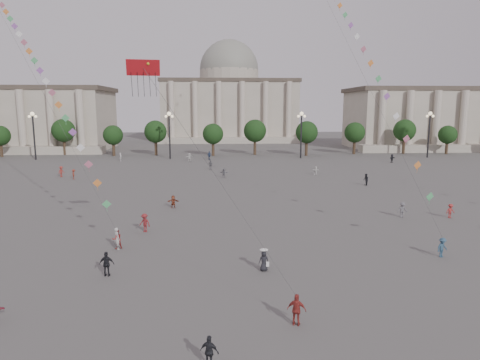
{
  "coord_description": "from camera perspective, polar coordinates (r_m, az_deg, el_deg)",
  "views": [
    {
      "loc": [
        -3.86,
        -27.53,
        11.46
      ],
      "look_at": [
        -1.91,
        12.0,
        4.78
      ],
      "focal_mm": 32.0,
      "sensor_mm": 36.0,
      "label": 1
    }
  ],
  "objects": [
    {
      "name": "ground",
      "position": [
        30.06,
        4.9,
        -12.86
      ],
      "size": [
        360.0,
        360.0,
        0.0
      ],
      "primitive_type": "plane",
      "color": "#4E4C49",
      "rests_on": "ground"
    },
    {
      "name": "person_crowd_0",
      "position": [
        96.13,
        -4.13,
        3.29
      ],
      "size": [
        1.2,
        1.07,
        1.95
      ],
      "primitive_type": "imported",
      "rotation": [
        0.0,
        0.0,
        0.65
      ],
      "color": "navy",
      "rests_on": "ground"
    },
    {
      "name": "person_crowd_21",
      "position": [
        50.15,
        -8.9,
        -2.88
      ],
      "size": [
        1.4,
        0.5,
        1.48
      ],
      "primitive_type": "imported",
      "rotation": [
        0.0,
        0.0,
        0.05
      ],
      "color": "brown",
      "rests_on": "ground"
    },
    {
      "name": "person_crowd_12",
      "position": [
        71.18,
        -2.16,
        0.93
      ],
      "size": [
        1.49,
        0.76,
        1.54
      ],
      "primitive_type": "imported",
      "rotation": [
        0.0,
        0.0,
        2.92
      ],
      "color": "slate",
      "rests_on": "ground"
    },
    {
      "name": "person_crowd_17",
      "position": [
        74.59,
        -21.28,
        0.72
      ],
      "size": [
        0.88,
        1.19,
        1.64
      ],
      "primitive_type": "imported",
      "rotation": [
        0.0,
        0.0,
        1.85
      ],
      "color": "maroon",
      "rests_on": "ground"
    },
    {
      "name": "person_crowd_16",
      "position": [
        80.8,
        -3.96,
        2.04
      ],
      "size": [
        1.13,
        0.76,
        1.78
      ],
      "primitive_type": "imported",
      "rotation": [
        0.0,
        0.0,
        5.94
      ],
      "color": "slate",
      "rests_on": "ground"
    },
    {
      "name": "person_crowd_19",
      "position": [
        66.63,
        16.44,
        0.06
      ],
      "size": [
        0.7,
        0.89,
        1.78
      ],
      "primitive_type": "imported",
      "rotation": [
        0.0,
        0.0,
        4.68
      ],
      "color": "black",
      "rests_on": "ground"
    },
    {
      "name": "tourist_0",
      "position": [
        23.91,
        7.57,
        -16.78
      ],
      "size": [
        1.11,
        0.74,
        1.74
      ],
      "primitive_type": "imported",
      "rotation": [
        0.0,
        0.0,
        2.81
      ],
      "color": "maroon",
      "rests_on": "ground"
    },
    {
      "name": "person_crowd_13",
      "position": [
        36.72,
        -16.06,
        -7.5
      ],
      "size": [
        0.73,
        0.8,
        1.83
      ],
      "primitive_type": "imported",
      "rotation": [
        0.0,
        0.0,
        2.15
      ],
      "color": "#B2B2AE",
      "rests_on": "ground"
    },
    {
      "name": "person_crowd_6",
      "position": [
        48.49,
        20.82,
        -3.73
      ],
      "size": [
        1.07,
        0.63,
        1.64
      ],
      "primitive_type": "imported",
      "rotation": [
        0.0,
        0.0,
        0.02
      ],
      "color": "#5C5C60",
      "rests_on": "ground"
    },
    {
      "name": "person_crowd_8",
      "position": [
        50.27,
        26.25,
        -3.72
      ],
      "size": [
        1.06,
        0.72,
        1.51
      ],
      "primitive_type": "imported",
      "rotation": [
        0.0,
        0.0,
        0.17
      ],
      "color": "maroon",
      "rests_on": "ground"
    },
    {
      "name": "lamp_post_mid_east",
      "position": [
        99.42,
        8.18,
        7.11
      ],
      "size": [
        2.0,
        0.9,
        10.65
      ],
      "color": "#262628",
      "rests_on": "ground"
    },
    {
      "name": "lamp_post_far_west",
      "position": [
        105.93,
        -25.85,
        6.4
      ],
      "size": [
        2.0,
        0.9,
        10.65
      ],
      "color": "#262628",
      "rests_on": "ground"
    },
    {
      "name": "kite_flyer_1",
      "position": [
        37.02,
        25.36,
        -8.14
      ],
      "size": [
        1.15,
        0.95,
        1.56
      ],
      "primitive_type": "imported",
      "rotation": [
        0.0,
        0.0,
        0.43
      ],
      "color": "#2D4C65",
      "rests_on": "ground"
    },
    {
      "name": "person_crowd_4",
      "position": [
        93.67,
        -6.77,
        3.05
      ],
      "size": [
        1.76,
        1.25,
        1.83
      ],
      "primitive_type": "imported",
      "rotation": [
        0.0,
        0.0,
        3.61
      ],
      "color": "white",
      "rests_on": "ground"
    },
    {
      "name": "tree_row",
      "position": [
        105.77,
        -0.73,
        6.29
      ],
      "size": [
        137.12,
        5.12,
        8.0
      ],
      "color": "#35231A",
      "rests_on": "ground"
    },
    {
      "name": "dragon_kite",
      "position": [
        29.96,
        -12.57,
        12.92
      ],
      "size": [
        5.67,
        4.7,
        17.64
      ],
      "color": "#B01219",
      "rests_on": "ground"
    },
    {
      "name": "tourist_4",
      "position": [
        31.31,
        -17.34,
        -10.64
      ],
      "size": [
        1.03,
        0.45,
        1.74
      ],
      "primitive_type": "imported",
      "rotation": [
        0.0,
        0.0,
        3.12
      ],
      "color": "black",
      "rests_on": "ground"
    },
    {
      "name": "kite_train_west",
      "position": [
        59.62,
        -27.56,
        16.77
      ],
      "size": [
        29.38,
        37.05,
        58.74
      ],
      "color": "#3F3F3F",
      "rests_on": "ground"
    },
    {
      "name": "kite_flyer_0",
      "position": [
        36.88,
        -16.08,
        -7.57
      ],
      "size": [
        1.0,
        0.94,
        1.64
      ],
      "primitive_type": "imported",
      "rotation": [
        0.0,
        0.0,
        3.67
      ],
      "color": "maroon",
      "rests_on": "ground"
    },
    {
      "name": "person_crowd_10",
      "position": [
        97.34,
        -15.63,
        2.99
      ],
      "size": [
        0.44,
        0.67,
        1.8
      ],
      "primitive_type": "imported",
      "rotation": [
        0.0,
        0.0,
        1.59
      ],
      "color": "silver",
      "rests_on": "ground"
    },
    {
      "name": "person_crowd_2",
      "position": [
        77.73,
        -22.72,
        1.04
      ],
      "size": [
        1.15,
        1.37,
        1.84
      ],
      "primitive_type": "imported",
      "rotation": [
        0.0,
        0.0,
        1.09
      ],
      "color": "#9C312A",
      "rests_on": "ground"
    },
    {
      "name": "person_crowd_9",
      "position": [
        96.36,
        19.61,
        2.73
      ],
      "size": [
        1.69,
        1.38,
        1.81
      ],
      "primitive_type": "imported",
      "rotation": [
        0.0,
        0.0,
        0.59
      ],
      "color": "black",
      "rests_on": "ground"
    },
    {
      "name": "tourist_1",
      "position": [
        20.54,
        -4.09,
        -21.85
      ],
      "size": [
        0.95,
        0.68,
        1.5
      ],
      "primitive_type": "imported",
      "rotation": [
        0.0,
        0.0,
        2.75
      ],
      "color": "black",
      "rests_on": "ground"
    },
    {
      "name": "lamp_post_mid_west",
      "position": [
        98.25,
        -9.4,
        7.05
      ],
      "size": [
        2.0,
        0.9,
        10.65
      ],
      "color": "#262628",
      "rests_on": "ground"
    },
    {
      "name": "hat_person",
      "position": [
        30.9,
        3.2,
        -10.6
      ],
      "size": [
        0.78,
        0.6,
        1.69
      ],
      "color": "black",
      "rests_on": "ground"
    },
    {
      "name": "lamp_post_far_east",
      "position": [
        109.16,
        23.94,
        6.6
      ],
      "size": [
        2.0,
        0.9,
        10.65
      ],
      "color": "#262628",
      "rests_on": "ground"
    },
    {
      "name": "person_crowd_7",
      "position": [
        75.02,
        10.05,
        1.23
      ],
      "size": [
        1.42,
        0.48,
        1.52
      ],
      "primitive_type": "imported",
      "rotation": [
        0.0,
        0.0,
        3.12
      ],
      "color": "white",
      "rests_on": "ground"
    },
    {
      "name": "person_crowd_20",
      "position": [
        41.05,
        -12.59,
        -5.59
      ],
      "size": [
        1.31,
        1.1,
        1.76
      ],
      "primitive_type": "imported",
      "rotation": [
        0.0,
        0.0,
        5.82
      ],
      "color": "maroon",
      "rests_on": "ground"
    },
    {
      "name": "hall_central",
      "position": [
        156.82,
        -1.44,
        10.58
      ],
      "size": [
        48.3,
        34.3,
        35.5
      ],
      "color": "#A29B88",
      "rests_on": "ground"
    }
  ]
}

